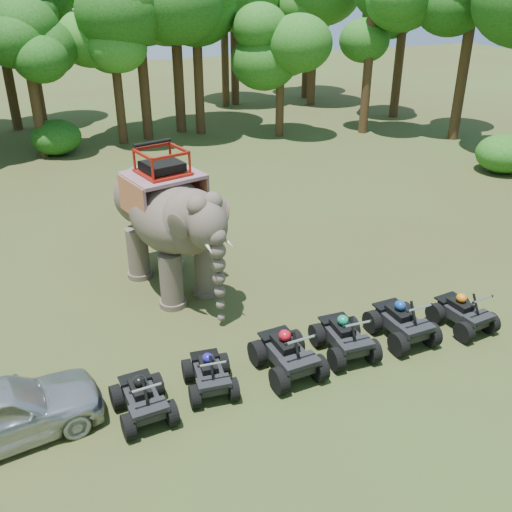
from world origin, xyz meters
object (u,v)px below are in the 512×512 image
at_px(atv_0, 142,394).
at_px(atv_2, 288,349).
at_px(elephant, 168,220).
at_px(atv_1, 209,369).
at_px(atv_5, 464,308).
at_px(atv_4, 403,317).
at_px(atv_3, 345,332).

distance_m(atv_0, atv_2, 3.67).
relative_size(elephant, atv_1, 3.48).
bearing_deg(elephant, atv_5, -51.85).
bearing_deg(atv_4, atv_0, -179.55).
xyz_separation_m(elephant, atv_2, (1.49, -5.41, -1.57)).
bearing_deg(atv_4, atv_2, 179.97).
xyz_separation_m(elephant, atv_4, (4.97, -5.29, -1.59)).
xyz_separation_m(atv_2, atv_3, (1.70, 0.13, -0.04)).
height_order(atv_1, atv_3, atv_3).
relative_size(elephant, atv_0, 3.30).
xyz_separation_m(elephant, atv_1, (-0.51, -5.30, -1.68)).
bearing_deg(atv_2, atv_3, 1.06).
height_order(atv_1, atv_5, atv_5).
xyz_separation_m(atv_3, atv_5, (3.68, -0.22, -0.03)).
relative_size(atv_1, atv_4, 0.85).
bearing_deg(atv_3, atv_4, 2.16).
bearing_deg(elephant, atv_2, -87.82).
xyz_separation_m(elephant, atv_3, (3.20, -5.28, -1.61)).
height_order(atv_4, atv_5, atv_4).
height_order(elephant, atv_4, elephant).
distance_m(atv_0, atv_4, 7.16).
xyz_separation_m(atv_1, atv_5, (7.39, -0.19, 0.04)).
bearing_deg(atv_4, atv_1, 178.19).
distance_m(elephant, atv_0, 6.22).
bearing_deg(atv_5, elephant, 135.62).
xyz_separation_m(atv_0, atv_4, (7.15, 0.30, 0.07)).
bearing_deg(atv_1, atv_2, 3.63).
relative_size(atv_0, atv_3, 0.93).
relative_size(atv_3, atv_4, 0.97).
distance_m(elephant, atv_4, 7.43).
xyz_separation_m(atv_2, atv_5, (5.39, -0.09, -0.07)).
height_order(atv_0, atv_1, atv_0).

